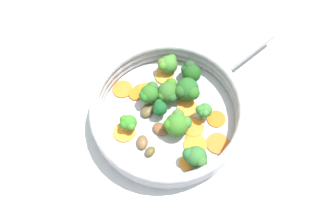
% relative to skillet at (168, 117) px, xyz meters
% --- Properties ---
extents(ground_plane, '(4.00, 4.00, 0.00)m').
position_rel_skillet_xyz_m(ground_plane, '(0.00, 0.00, -0.01)').
color(ground_plane, '#B8BFC0').
extents(skillet, '(0.29, 0.29, 0.02)m').
position_rel_skillet_xyz_m(skillet, '(0.00, 0.00, 0.00)').
color(skillet, '#B2B5B7').
rests_on(skillet, ground_plane).
extents(skillet_rim_wall, '(0.31, 0.31, 0.05)m').
position_rel_skillet_xyz_m(skillet_rim_wall, '(0.00, 0.00, 0.03)').
color(skillet_rim_wall, '#AEAEB5').
rests_on(skillet_rim_wall, skillet).
extents(skillet_handle, '(0.10, 0.16, 0.02)m').
position_rel_skillet_xyz_m(skillet_handle, '(0.11, -0.20, 0.02)').
color(skillet_handle, '#999B9E').
rests_on(skillet_handle, skillet).
extents(skillet_rivet_left, '(0.01, 0.01, 0.01)m').
position_rel_skillet_xyz_m(skillet_rivet_left, '(0.04, -0.13, 0.01)').
color(skillet_rivet_left, '#B2B7B8').
rests_on(skillet_rivet_left, skillet).
extents(skillet_rivet_right, '(0.01, 0.01, 0.01)m').
position_rel_skillet_xyz_m(skillet_rivet_right, '(0.10, -0.10, 0.01)').
color(skillet_rivet_right, '#B0B5B9').
rests_on(skillet_rivet_right, skillet).
extents(carrot_slice_0, '(0.06, 0.06, 0.00)m').
position_rel_skillet_xyz_m(carrot_slice_0, '(0.08, 0.08, 0.01)').
color(carrot_slice_0, orange).
rests_on(carrot_slice_0, skillet).
extents(carrot_slice_1, '(0.06, 0.06, 0.00)m').
position_rel_skillet_xyz_m(carrot_slice_1, '(-0.08, -0.04, 0.01)').
color(carrot_slice_1, orange).
rests_on(carrot_slice_1, skillet).
extents(carrot_slice_2, '(0.04, 0.04, 0.00)m').
position_rel_skillet_xyz_m(carrot_slice_2, '(0.07, 0.05, 0.01)').
color(carrot_slice_2, orange).
rests_on(carrot_slice_2, skillet).
extents(carrot_slice_3, '(0.05, 0.05, 0.00)m').
position_rel_skillet_xyz_m(carrot_slice_3, '(-0.02, 0.09, 0.01)').
color(carrot_slice_3, orange).
rests_on(carrot_slice_3, skillet).
extents(carrot_slice_4, '(0.06, 0.06, 0.00)m').
position_rel_skillet_xyz_m(carrot_slice_4, '(-0.04, -0.04, 0.01)').
color(carrot_slice_4, orange).
rests_on(carrot_slice_4, skillet).
extents(carrot_slice_5, '(0.04, 0.04, 0.00)m').
position_rel_skillet_xyz_m(carrot_slice_5, '(0.06, 0.06, 0.01)').
color(carrot_slice_5, orange).
rests_on(carrot_slice_5, skillet).
extents(carrot_slice_6, '(0.04, 0.04, 0.01)m').
position_rel_skillet_xyz_m(carrot_slice_6, '(-0.11, -0.02, 0.01)').
color(carrot_slice_6, orange).
rests_on(carrot_slice_6, skillet).
extents(carrot_slice_7, '(0.05, 0.05, 0.00)m').
position_rel_skillet_xyz_m(carrot_slice_7, '(-0.08, -0.08, 0.01)').
color(carrot_slice_7, orange).
rests_on(carrot_slice_7, skillet).
extents(carrot_slice_8, '(0.05, 0.05, 0.01)m').
position_rel_skillet_xyz_m(carrot_slice_8, '(0.09, -0.01, 0.01)').
color(carrot_slice_8, orange).
rests_on(carrot_slice_8, skillet).
extents(carrot_slice_9, '(0.05, 0.05, 0.00)m').
position_rel_skillet_xyz_m(carrot_slice_9, '(-0.03, -0.09, 0.01)').
color(carrot_slice_9, '#D86010').
rests_on(carrot_slice_9, skillet).
extents(carrot_slice_10, '(0.06, 0.06, 0.00)m').
position_rel_skillet_xyz_m(carrot_slice_10, '(0.01, -0.04, 0.01)').
color(carrot_slice_10, orange).
rests_on(carrot_slice_10, skillet).
extents(carrot_slice_11, '(0.04, 0.04, 0.00)m').
position_rel_skillet_xyz_m(carrot_slice_11, '(-0.06, -0.04, 0.01)').
color(carrot_slice_11, orange).
rests_on(carrot_slice_11, skillet).
extents(carrot_slice_12, '(0.06, 0.06, 0.00)m').
position_rel_skillet_xyz_m(carrot_slice_12, '(0.06, 0.03, 0.01)').
color(carrot_slice_12, orange).
rests_on(carrot_slice_12, skillet).
extents(broccoli_floret_0, '(0.03, 0.03, 0.04)m').
position_rel_skillet_xyz_m(broccoli_floret_0, '(0.01, 0.02, 0.03)').
color(broccoli_floret_0, '#61894C').
rests_on(broccoli_floret_0, skillet).
extents(broccoli_floret_1, '(0.05, 0.05, 0.05)m').
position_rel_skillet_xyz_m(broccoli_floret_1, '(0.04, -0.05, 0.04)').
color(broccoli_floret_1, '#7BA05E').
rests_on(broccoli_floret_1, skillet).
extents(broccoli_floret_2, '(0.04, 0.04, 0.04)m').
position_rel_skillet_xyz_m(broccoli_floret_2, '(0.11, -0.02, 0.03)').
color(broccoli_floret_2, '#6D9452').
rests_on(broccoli_floret_2, skillet).
extents(broccoli_floret_3, '(0.03, 0.03, 0.04)m').
position_rel_skillet_xyz_m(broccoli_floret_3, '(-0.01, 0.08, 0.03)').
color(broccoli_floret_3, '#6D9348').
rests_on(broccoli_floret_3, skillet).
extents(broccoli_floret_4, '(0.03, 0.03, 0.04)m').
position_rel_skillet_xyz_m(broccoli_floret_4, '(-0.02, -0.07, 0.04)').
color(broccoli_floret_4, '#82AF65').
rests_on(broccoli_floret_4, skillet).
extents(broccoli_floret_5, '(0.05, 0.06, 0.05)m').
position_rel_skillet_xyz_m(broccoli_floret_5, '(-0.04, -0.01, 0.04)').
color(broccoli_floret_5, '#678B4D').
rests_on(broccoli_floret_5, skillet).
extents(broccoli_floret_6, '(0.05, 0.05, 0.05)m').
position_rel_skillet_xyz_m(broccoli_floret_6, '(0.04, -0.01, 0.03)').
color(broccoli_floret_6, '#6FA75D').
rests_on(broccoli_floret_6, skillet).
extents(broccoli_floret_7, '(0.05, 0.04, 0.05)m').
position_rel_skillet_xyz_m(broccoli_floret_7, '(0.08, -0.06, 0.04)').
color(broccoli_floret_7, '#8CAB64').
rests_on(broccoli_floret_7, skillet).
extents(broccoli_floret_8, '(0.04, 0.04, 0.05)m').
position_rel_skillet_xyz_m(broccoli_floret_8, '(-0.11, -0.03, 0.04)').
color(broccoli_floret_8, '#79954F').
rests_on(broccoli_floret_8, skillet).
extents(broccoli_floret_9, '(0.04, 0.04, 0.05)m').
position_rel_skillet_xyz_m(broccoli_floret_9, '(0.04, 0.03, 0.04)').
color(broccoli_floret_9, '#619046').
rests_on(broccoli_floret_9, skillet).
extents(mushroom_piece_0, '(0.03, 0.03, 0.01)m').
position_rel_skillet_xyz_m(mushroom_piece_0, '(-0.07, 0.05, 0.01)').
color(mushroom_piece_0, brown).
rests_on(mushroom_piece_0, skillet).
extents(mushroom_piece_1, '(0.03, 0.03, 0.01)m').
position_rel_skillet_xyz_m(mushroom_piece_1, '(-0.05, 0.06, 0.02)').
color(mushroom_piece_1, brown).
rests_on(mushroom_piece_1, skillet).
extents(mushroom_piece_2, '(0.04, 0.04, 0.01)m').
position_rel_skillet_xyz_m(mushroom_piece_2, '(0.02, 0.04, 0.02)').
color(mushroom_piece_2, brown).
rests_on(mushroom_piece_2, skillet).
extents(mushroom_piece_3, '(0.04, 0.04, 0.01)m').
position_rel_skillet_xyz_m(mushroom_piece_3, '(-0.03, 0.02, 0.01)').
color(mushroom_piece_3, brown).
rests_on(mushroom_piece_3, skillet).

